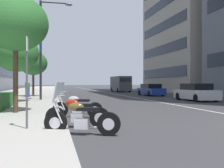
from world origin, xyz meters
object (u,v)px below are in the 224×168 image
Objects in this scene: pedestrian_on_plaza at (28,89)px; motorcycle_under_tarp at (80,119)px; motorcycle_far_end_row at (77,115)px; street_tree_near_plaza_corner at (17,53)px; delivery_van_ahead at (121,84)px; parking_sign_by_curb at (27,73)px; street_tree_mid_sidewalk at (33,63)px; street_lamp_with_banners at (46,40)px; street_tree_far_plaza at (16,24)px; car_following_behind at (196,93)px; car_approaching_light at (151,90)px; motorcycle_nearest_camera at (77,107)px.

motorcycle_under_tarp is at bearing 141.47° from pedestrian_on_plaza.
street_tree_near_plaza_corner reaches higher than motorcycle_far_end_row.
delivery_van_ahead is 2.23× the size of parking_sign_by_curb.
street_tree_near_plaza_corner is 1.06× the size of street_tree_mid_sidewalk.
street_lamp_with_banners is 1.66× the size of street_tree_near_plaza_corner.
car_following_behind is at bearing -60.38° from street_tree_far_plaza.
delivery_van_ahead is 1.33× the size of street_tree_mid_sidewalk.
car_approaching_light is at bearing 178.31° from delivery_van_ahead.
motorcycle_nearest_camera is at bearing -27.63° from parking_sign_by_curb.
parking_sign_by_curb reaches higher than delivery_van_ahead.
delivery_van_ahead reaches higher than car_following_behind.
street_tree_near_plaza_corner is (11.60, 1.79, 1.80)m from parking_sign_by_curb.
motorcycle_far_end_row is 1.34× the size of pedestrian_on_plaza.
car_approaching_light is 1.00× the size of street_tree_mid_sidewalk.
street_tree_far_plaza is at bearing 140.15° from car_approaching_light.
motorcycle_under_tarp is at bearing 137.30° from car_following_behind.
motorcycle_nearest_camera is 0.40× the size of street_tree_far_plaza.
motorcycle_far_end_row is 0.46× the size of car_approaching_light.
motorcycle_under_tarp is 16.45m from car_following_behind.
motorcycle_nearest_camera is 33.68m from delivery_van_ahead.
street_tree_far_plaza reaches higher than motorcycle_under_tarp.
motorcycle_under_tarp is 3.75m from motorcycle_nearest_camera.
motorcycle_nearest_camera is 3.87m from parking_sign_by_curb.
street_lamp_with_banners is at bearing -64.16° from motorcycle_far_end_row.
motorcycle_far_end_row is 36.11m from delivery_van_ahead.
pedestrian_on_plaza is (5.97, 13.89, 0.25)m from car_following_behind.
car_following_behind is (11.18, -10.76, 0.25)m from motorcycle_far_end_row.
motorcycle_nearest_camera is at bearing -157.41° from street_tree_near_plaza_corner.
parking_sign_by_curb is (-21.12, 11.80, 1.09)m from car_approaching_light.
car_approaching_light is at bearing -57.85° from street_lamp_with_banners.
motorcycle_under_tarp is 0.44× the size of street_tree_near_plaza_corner.
parking_sign_by_curb is 14.14m from street_lamp_with_banners.
car_approaching_light is (21.63, -10.31, 0.21)m from motorcycle_under_tarp.
delivery_van_ahead is at bearing -0.63° from car_following_behind.
motorcycle_far_end_row is 11.76m from street_tree_near_plaza_corner.
pedestrian_on_plaza is at bearing -59.29° from motorcycle_under_tarp.
pedestrian_on_plaza is at bearing 166.71° from street_tree_mid_sidewalk.
car_approaching_light is (20.38, -10.31, 0.23)m from motorcycle_far_end_row.
car_following_behind is at bearing -179.73° from car_approaching_light.
parking_sign_by_curb is (0.51, 1.48, 1.30)m from motorcycle_under_tarp.
delivery_van_ahead reaches higher than car_approaching_light.
street_tree_mid_sidewalk reaches higher than motorcycle_far_end_row.
street_tree_far_plaza reaches higher than street_tree_mid_sidewalk.
parking_sign_by_curb is 0.34× the size of street_lamp_with_banners.
street_tree_near_plaza_corner reaches higher than pedestrian_on_plaza.
street_tree_far_plaza reaches higher than pedestrian_on_plaza.
motorcycle_far_end_row is 0.40× the size of street_tree_far_plaza.
parking_sign_by_curb is at bearing 137.07° from pedestrian_on_plaza.
delivery_van_ahead is at bearing -86.66° from motorcycle_far_end_row.
car_following_behind reaches higher than car_approaching_light.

